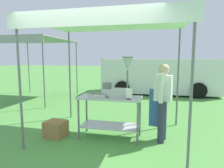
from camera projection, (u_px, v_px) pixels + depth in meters
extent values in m
plane|color=#519342|center=(132.00, 95.00, 9.33)|extent=(70.00, 70.00, 0.00)
cylinder|color=slate|center=(20.00, 85.00, 3.61)|extent=(0.04, 0.04, 2.45)
cylinder|color=slate|center=(191.00, 92.00, 2.94)|extent=(0.04, 0.04, 2.45)
cylinder|color=slate|center=(70.00, 76.00, 5.64)|extent=(0.04, 0.04, 2.45)
cylinder|color=slate|center=(178.00, 78.00, 4.97)|extent=(0.04, 0.04, 2.45)
cube|color=white|center=(111.00, 22.00, 4.13)|extent=(3.15, 2.30, 0.05)
cube|color=white|center=(94.00, 18.00, 3.04)|extent=(3.15, 0.02, 0.24)
cube|color=#B7B7BC|center=(110.00, 98.00, 4.19)|extent=(1.34, 0.58, 0.04)
cube|color=#B7B7BC|center=(110.00, 126.00, 4.27)|extent=(1.23, 0.53, 0.02)
cylinder|color=slate|center=(79.00, 120.00, 4.16)|extent=(0.04, 0.04, 0.87)
cylinder|color=slate|center=(138.00, 124.00, 3.87)|extent=(0.04, 0.04, 0.87)
cylinder|color=slate|center=(87.00, 113.00, 4.62)|extent=(0.04, 0.04, 0.87)
cylinder|color=slate|center=(140.00, 117.00, 4.34)|extent=(0.04, 0.04, 0.87)
cube|color=#B7B7BC|center=(99.00, 96.00, 4.19)|extent=(0.39, 0.31, 0.01)
cube|color=#B7B7BC|center=(97.00, 96.00, 4.04)|extent=(0.39, 0.01, 0.06)
cube|color=#B7B7BC|center=(101.00, 94.00, 4.32)|extent=(0.39, 0.01, 0.06)
cube|color=#B7B7BC|center=(91.00, 94.00, 4.22)|extent=(0.01, 0.31, 0.06)
cube|color=#B7B7BC|center=(108.00, 95.00, 4.14)|extent=(0.01, 0.31, 0.06)
torus|color=#EAB251|center=(101.00, 96.00, 4.19)|extent=(0.12, 0.12, 0.03)
torus|color=#EAB251|center=(96.00, 96.00, 4.10)|extent=(0.12, 0.12, 0.03)
torus|color=#EAB251|center=(92.00, 96.00, 4.16)|extent=(0.11, 0.11, 0.03)
torus|color=#EAB251|center=(102.00, 97.00, 4.07)|extent=(0.12, 0.12, 0.03)
torus|color=#EAB251|center=(98.00, 95.00, 4.25)|extent=(0.11, 0.11, 0.03)
torus|color=#EAB251|center=(105.00, 96.00, 4.12)|extent=(0.12, 0.12, 0.03)
torus|color=#EAB251|center=(106.00, 95.00, 4.25)|extent=(0.11, 0.11, 0.03)
torus|color=#EAB251|center=(94.00, 95.00, 4.24)|extent=(0.12, 0.12, 0.03)
cube|color=#B7B7BC|center=(117.00, 93.00, 4.14)|extent=(0.56, 0.28, 0.18)
cube|color=slate|center=(107.00, 85.00, 4.17)|extent=(0.14, 0.22, 0.12)
cylinder|color=slate|center=(127.00, 80.00, 4.06)|extent=(0.04, 0.04, 0.39)
cone|color=#B7B7BC|center=(128.00, 64.00, 4.02)|extent=(0.20, 0.20, 0.25)
cylinder|color=slate|center=(128.00, 57.00, 4.00)|extent=(0.22, 0.22, 0.02)
cube|color=black|center=(129.00, 99.00, 3.93)|extent=(0.08, 0.05, 0.02)
cube|color=white|center=(129.00, 93.00, 3.92)|extent=(0.13, 0.01, 0.20)
cylinder|color=#2D3347|center=(161.00, 122.00, 4.00)|extent=(0.14, 0.14, 0.86)
cylinder|color=#2D3347|center=(163.00, 120.00, 4.18)|extent=(0.14, 0.14, 0.86)
cube|color=silver|center=(163.00, 88.00, 4.00)|extent=(0.38, 0.29, 0.52)
cube|color=#335BA3|center=(157.00, 108.00, 4.10)|extent=(0.32, 0.09, 0.80)
cylinder|color=silver|center=(161.00, 88.00, 3.80)|extent=(0.11, 0.11, 0.58)
cylinder|color=silver|center=(165.00, 85.00, 4.19)|extent=(0.11, 0.11, 0.58)
sphere|color=#DBB28E|center=(164.00, 69.00, 3.95)|extent=(0.22, 0.22, 0.22)
cube|color=olive|center=(56.00, 129.00, 4.34)|extent=(0.48, 0.44, 0.35)
cube|color=white|center=(159.00, 75.00, 9.70)|extent=(5.43, 2.06, 1.60)
cube|color=#1E2833|center=(117.00, 67.00, 10.06)|extent=(0.15, 1.62, 0.70)
cylinder|color=black|center=(122.00, 88.00, 9.19)|extent=(0.69, 0.26, 0.68)
cylinder|color=black|center=(127.00, 83.00, 11.00)|extent=(0.69, 0.26, 0.68)
cylinder|color=black|center=(198.00, 90.00, 8.54)|extent=(0.69, 0.26, 0.68)
cylinder|color=black|center=(190.00, 85.00, 10.35)|extent=(0.69, 0.26, 0.68)
cylinder|color=slate|center=(44.00, 73.00, 6.74)|extent=(0.04, 0.04, 2.47)
cylinder|color=slate|center=(29.00, 68.00, 10.05)|extent=(0.04, 0.04, 2.47)
cylinder|color=slate|center=(77.00, 69.00, 9.45)|extent=(0.04, 0.04, 2.47)
cube|color=#939399|center=(33.00, 40.00, 8.23)|extent=(2.83, 3.01, 0.05)
cube|color=#939399|center=(7.00, 40.00, 6.80)|extent=(2.83, 0.02, 0.24)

